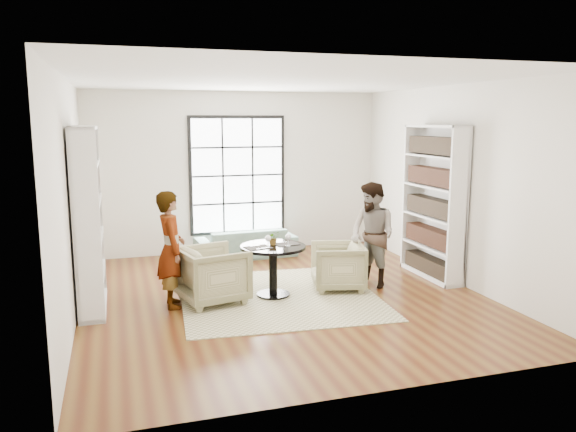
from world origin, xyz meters
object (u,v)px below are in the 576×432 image
object	(u,v)px
armchair_left	(213,275)
armchair_right	(338,266)
pedestal_table	(273,259)
sofa	(246,243)
person_left	(171,249)
wine_glass_right	(288,237)
wine_glass_left	(268,239)
person_right	(372,235)
flower_centerpiece	(273,238)

from	to	relation	value
armchair_left	armchair_right	world-z (taller)	armchair_left
pedestal_table	sofa	bearing A→B (deg)	86.27
person_left	armchair_left	bearing A→B (deg)	-92.02
armchair_right	person_left	world-z (taller)	person_left
wine_glass_right	armchair_right	bearing A→B (deg)	10.12
wine_glass_left	armchair_left	bearing A→B (deg)	171.89
pedestal_table	person_right	world-z (taller)	person_right
wine_glass_left	wine_glass_right	xyz separation A→B (m)	(0.30, 0.02, -0.00)
person_right	wine_glass_left	size ratio (longest dim) A/B	8.69
armchair_right	wine_glass_left	world-z (taller)	wine_glass_left
armchair_left	person_right	world-z (taller)	person_right
pedestal_table	wine_glass_right	size ratio (longest dim) A/B	5.17
pedestal_table	person_left	xyz separation A→B (m)	(-1.41, -0.02, 0.25)
armchair_left	person_left	bearing A→B (deg)	76.80
sofa	armchair_right	distance (m)	2.50
sofa	wine_glass_right	world-z (taller)	wine_glass_right
armchair_left	flower_centerpiece	size ratio (longest dim) A/B	4.27
armchair_left	person_right	distance (m)	2.45
armchair_left	flower_centerpiece	distance (m)	0.98
wine_glass_right	armchair_left	bearing A→B (deg)	175.49
wine_glass_left	sofa	bearing A→B (deg)	84.09
flower_centerpiece	wine_glass_left	bearing A→B (deg)	-126.28
pedestal_table	armchair_left	xyz separation A→B (m)	(-0.86, -0.02, -0.15)
person_left	person_right	size ratio (longest dim) A/B	1.00
pedestal_table	flower_centerpiece	bearing A→B (deg)	68.55
person_left	wine_glass_left	world-z (taller)	person_left
armchair_left	wine_glass_right	xyz separation A→B (m)	(1.05, -0.08, 0.48)
sofa	wine_glass_right	bearing A→B (deg)	87.19
armchair_right	flower_centerpiece	bearing A→B (deg)	-75.44
sofa	wine_glass_left	world-z (taller)	wine_glass_left
armchair_left	armchair_right	distance (m)	1.87
pedestal_table	armchair_left	bearing A→B (deg)	-178.91
pedestal_table	flower_centerpiece	world-z (taller)	flower_centerpiece
wine_glass_left	wine_glass_right	distance (m)	0.30
person_right	wine_glass_right	xyz separation A→B (m)	(-1.36, -0.15, 0.08)
person_right	wine_glass_right	distance (m)	1.37
pedestal_table	armchair_right	xyz separation A→B (m)	(1.00, 0.05, -0.19)
person_left	flower_centerpiece	distance (m)	1.43
pedestal_table	sofa	distance (m)	2.42
person_left	flower_centerpiece	world-z (taller)	person_left
person_left	wine_glass_right	xyz separation A→B (m)	(1.60, -0.08, 0.08)
person_right	person_left	bearing A→B (deg)	-108.63
person_right	wine_glass_left	xyz separation A→B (m)	(-1.66, -0.17, 0.08)
person_right	flower_centerpiece	bearing A→B (deg)	-109.59
wine_glass_right	sofa	bearing A→B (deg)	90.79
armchair_left	flower_centerpiece	bearing A→B (deg)	-99.56
pedestal_table	person_left	bearing A→B (deg)	-179.33
pedestal_table	sofa	xyz separation A→B (m)	(0.16, 2.40, -0.27)
sofa	person_right	size ratio (longest dim) A/B	1.15
person_left	wine_glass_left	bearing A→B (deg)	-96.73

